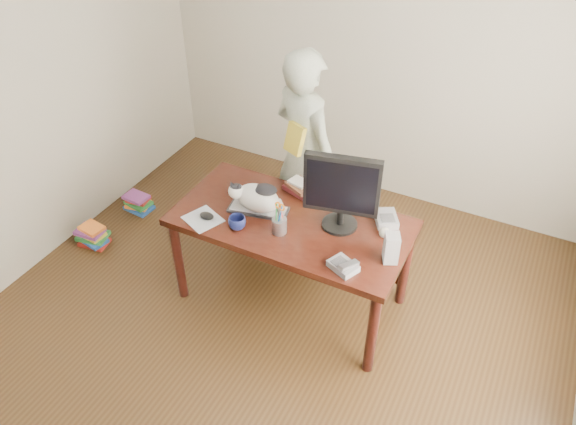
{
  "coord_description": "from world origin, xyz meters",
  "views": [
    {
      "loc": [
        1.31,
        -2.03,
        3.12
      ],
      "look_at": [
        0.0,
        0.55,
        0.85
      ],
      "focal_mm": 35.0,
      "sensor_mm": 36.0,
      "label": 1
    }
  ],
  "objects_px": {
    "phone": "(344,266)",
    "book_pile_a": "(93,236)",
    "calculator": "(386,219)",
    "keyboard": "(258,209)",
    "desk": "(296,230)",
    "person": "(305,153)",
    "cat": "(256,197)",
    "book_stack": "(300,187)",
    "monitor": "(342,189)",
    "speaker": "(391,248)",
    "coffee_mug": "(237,223)",
    "baseball": "(384,233)",
    "book_pile_b": "(138,203)",
    "pen_cup": "(279,224)",
    "mouse": "(207,216)"
  },
  "relations": [
    {
      "from": "monitor",
      "to": "book_pile_b",
      "type": "bearing_deg",
      "value": 159.86
    },
    {
      "from": "cat",
      "to": "baseball",
      "type": "bearing_deg",
      "value": -2.63
    },
    {
      "from": "pen_cup",
      "to": "mouse",
      "type": "distance_m",
      "value": 0.51
    },
    {
      "from": "pen_cup",
      "to": "mouse",
      "type": "height_order",
      "value": "pen_cup"
    },
    {
      "from": "desk",
      "to": "book_pile_a",
      "type": "relative_size",
      "value": 5.92
    },
    {
      "from": "person",
      "to": "keyboard",
      "type": "bearing_deg",
      "value": 112.23
    },
    {
      "from": "calculator",
      "to": "keyboard",
      "type": "bearing_deg",
      "value": 168.9
    },
    {
      "from": "book_stack",
      "to": "cat",
      "type": "bearing_deg",
      "value": -94.61
    },
    {
      "from": "monitor",
      "to": "calculator",
      "type": "xyz_separation_m",
      "value": [
        0.26,
        0.2,
        -0.28
      ]
    },
    {
      "from": "phone",
      "to": "book_stack",
      "type": "bearing_deg",
      "value": 158.13
    },
    {
      "from": "coffee_mug",
      "to": "cat",
      "type": "bearing_deg",
      "value": 84.97
    },
    {
      "from": "speaker",
      "to": "baseball",
      "type": "xyz_separation_m",
      "value": [
        -0.1,
        0.19,
        -0.06
      ]
    },
    {
      "from": "keyboard",
      "to": "cat",
      "type": "xyz_separation_m",
      "value": [
        -0.01,
        -0.0,
        0.11
      ]
    },
    {
      "from": "cat",
      "to": "phone",
      "type": "height_order",
      "value": "cat"
    },
    {
      "from": "cat",
      "to": "coffee_mug",
      "type": "xyz_separation_m",
      "value": [
        -0.02,
        -0.22,
        -0.07
      ]
    },
    {
      "from": "cat",
      "to": "book_pile_b",
      "type": "distance_m",
      "value": 1.7
    },
    {
      "from": "monitor",
      "to": "phone",
      "type": "relative_size",
      "value": 2.65
    },
    {
      "from": "monitor",
      "to": "speaker",
      "type": "height_order",
      "value": "monitor"
    },
    {
      "from": "desk",
      "to": "person",
      "type": "height_order",
      "value": "person"
    },
    {
      "from": "desk",
      "to": "baseball",
      "type": "height_order",
      "value": "baseball"
    },
    {
      "from": "coffee_mug",
      "to": "phone",
      "type": "bearing_deg",
      "value": -3.12
    },
    {
      "from": "mouse",
      "to": "baseball",
      "type": "bearing_deg",
      "value": 40.3
    },
    {
      "from": "calculator",
      "to": "monitor",
      "type": "bearing_deg",
      "value": -172.99
    },
    {
      "from": "keyboard",
      "to": "monitor",
      "type": "distance_m",
      "value": 0.64
    },
    {
      "from": "desk",
      "to": "cat",
      "type": "height_order",
      "value": "cat"
    },
    {
      "from": "desk",
      "to": "book_stack",
      "type": "xyz_separation_m",
      "value": [
        -0.1,
        0.25,
        0.18
      ]
    },
    {
      "from": "baseball",
      "to": "person",
      "type": "relative_size",
      "value": 0.04
    },
    {
      "from": "coffee_mug",
      "to": "speaker",
      "type": "relative_size",
      "value": 0.59
    },
    {
      "from": "coffee_mug",
      "to": "keyboard",
      "type": "bearing_deg",
      "value": 82.0
    },
    {
      "from": "keyboard",
      "to": "book_stack",
      "type": "xyz_separation_m",
      "value": [
        0.15,
        0.34,
        0.02
      ]
    },
    {
      "from": "monitor",
      "to": "pen_cup",
      "type": "distance_m",
      "value": 0.46
    },
    {
      "from": "calculator",
      "to": "person",
      "type": "xyz_separation_m",
      "value": [
        -0.8,
        0.41,
        0.06
      ]
    },
    {
      "from": "monitor",
      "to": "calculator",
      "type": "distance_m",
      "value": 0.43
    },
    {
      "from": "monitor",
      "to": "book_pile_a",
      "type": "height_order",
      "value": "monitor"
    },
    {
      "from": "monitor",
      "to": "mouse",
      "type": "height_order",
      "value": "monitor"
    },
    {
      "from": "pen_cup",
      "to": "speaker",
      "type": "height_order",
      "value": "pen_cup"
    },
    {
      "from": "mouse",
      "to": "book_pile_a",
      "type": "height_order",
      "value": "mouse"
    },
    {
      "from": "pen_cup",
      "to": "phone",
      "type": "relative_size",
      "value": 1.19
    },
    {
      "from": "cat",
      "to": "person",
      "type": "height_order",
      "value": "person"
    },
    {
      "from": "phone",
      "to": "person",
      "type": "relative_size",
      "value": 0.12
    },
    {
      "from": "book_pile_a",
      "to": "person",
      "type": "bearing_deg",
      "value": 30.08
    },
    {
      "from": "person",
      "to": "book_pile_b",
      "type": "xyz_separation_m",
      "value": [
        -1.49,
        -0.33,
        -0.76
      ]
    },
    {
      "from": "mouse",
      "to": "phone",
      "type": "height_order",
      "value": "phone"
    },
    {
      "from": "pen_cup",
      "to": "calculator",
      "type": "relative_size",
      "value": 1.07
    },
    {
      "from": "book_stack",
      "to": "book_pile_a",
      "type": "relative_size",
      "value": 0.93
    },
    {
      "from": "keyboard",
      "to": "cat",
      "type": "distance_m",
      "value": 0.11
    },
    {
      "from": "baseball",
      "to": "book_pile_b",
      "type": "height_order",
      "value": "baseball"
    },
    {
      "from": "monitor",
      "to": "person",
      "type": "xyz_separation_m",
      "value": [
        -0.54,
        0.6,
        -0.22
      ]
    },
    {
      "from": "phone",
      "to": "book_pile_a",
      "type": "xyz_separation_m",
      "value": [
        -2.25,
        0.08,
        -0.69
      ]
    },
    {
      "from": "desk",
      "to": "person",
      "type": "bearing_deg",
      "value": 110.87
    }
  ]
}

